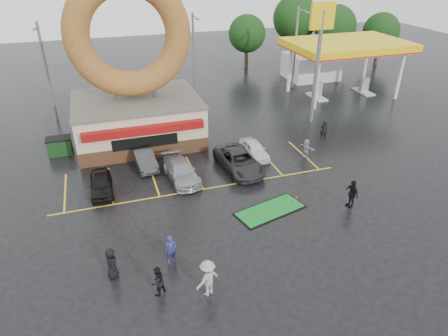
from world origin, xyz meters
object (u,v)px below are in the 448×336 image
object	(u,v)px
dumpster	(60,146)
gas_station	(330,56)
donut_shop	(135,89)
streetlight_mid	(194,56)
car_silver	(181,171)
car_dgrey	(144,158)
person_cameraman	(352,193)
putting_green	(270,210)
car_white	(254,149)
car_black	(101,184)
streetlight_right	(296,47)
streetlight_left	(47,70)
person_blue	(171,250)
car_grey	(239,161)
shell_sign	(320,42)

from	to	relation	value
dumpster	gas_station	bearing A→B (deg)	17.50
donut_shop	gas_station	xyz separation A→B (m)	(23.00, 7.97, -0.77)
streetlight_mid	car_silver	size ratio (longest dim) A/B	1.98
donut_shop	car_dgrey	size ratio (longest dim) A/B	3.42
person_cameraman	donut_shop	bearing A→B (deg)	-145.55
putting_green	gas_station	bearing A→B (deg)	51.94
donut_shop	car_white	world-z (taller)	donut_shop
person_cameraman	putting_green	xyz separation A→B (m)	(-5.06, 1.10, -0.91)
car_black	putting_green	xyz separation A→B (m)	(9.93, -5.56, -0.59)
person_cameraman	streetlight_right	bearing A→B (deg)	158.09
car_black	dumpster	bearing A→B (deg)	112.98
car_dgrey	streetlight_mid	bearing A→B (deg)	55.00
streetlight_left	person_blue	bearing A→B (deg)	-74.16
car_silver	car_white	world-z (taller)	car_silver
gas_station	car_silver	bearing A→B (deg)	-143.34
streetlight_right	car_grey	world-z (taller)	streetlight_right
car_silver	streetlight_mid	bearing A→B (deg)	66.66
donut_shop	car_grey	distance (m)	10.64
streetlight_left	car_silver	bearing A→B (deg)	-58.83
streetlight_mid	streetlight_right	bearing A→B (deg)	4.76
car_dgrey	car_grey	size ratio (longest dim) A/B	0.76
streetlight_mid	person_cameraman	distance (m)	23.11
streetlight_right	person_blue	bearing A→B (deg)	-127.96
streetlight_left	car_dgrey	bearing A→B (deg)	-60.74
car_white	person_blue	size ratio (longest dim) A/B	2.19
car_dgrey	car_silver	size ratio (longest dim) A/B	0.87
car_white	streetlight_mid	bearing A→B (deg)	92.63
putting_green	streetlight_mid	bearing A→B (deg)	88.22
streetlight_right	car_silver	world-z (taller)	streetlight_right
streetlight_left	putting_green	size ratio (longest dim) A/B	1.87
gas_station	car_dgrey	bearing A→B (deg)	-150.98
car_grey	putting_green	bearing A→B (deg)	-94.02
gas_station	shell_sign	world-z (taller)	shell_sign
streetlight_mid	person_cameraman	bearing A→B (deg)	-78.86
gas_station	car_black	size ratio (longest dim) A/B	3.72
person_blue	shell_sign	bearing A→B (deg)	43.87
shell_sign	streetlight_mid	size ratio (longest dim) A/B	1.18
gas_station	shell_sign	size ratio (longest dim) A/B	1.29
donut_shop	streetlight_left	bearing A→B (deg)	135.22
car_black	car_silver	world-z (taller)	car_silver
streetlight_mid	car_white	world-z (taller)	streetlight_mid
car_black	person_blue	xyz separation A→B (m)	(3.11, -8.27, 0.21)
gas_station	streetlight_right	distance (m)	4.26
car_black	person_cameraman	world-z (taller)	person_cameraman
person_blue	person_cameraman	size ratio (longest dim) A/B	0.88
car_black	person_cameraman	distance (m)	16.41
shell_sign	car_grey	distance (m)	13.60
streetlight_left	gas_station	bearing A→B (deg)	1.95
gas_station	shell_sign	xyz separation A→B (m)	(-7.00, -8.94, 3.68)
donut_shop	car_dgrey	world-z (taller)	donut_shop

